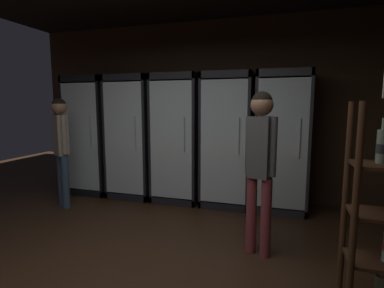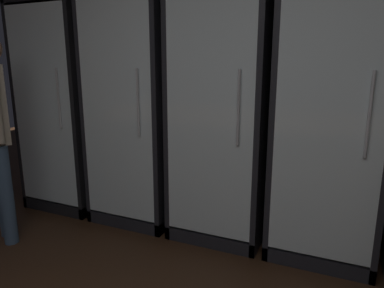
{
  "view_description": "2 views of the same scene",
  "coord_description": "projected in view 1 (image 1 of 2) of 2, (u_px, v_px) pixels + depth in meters",
  "views": [
    {
      "loc": [
        1.14,
        -1.64,
        1.49
      ],
      "look_at": [
        -0.09,
        2.46,
        0.92
      ],
      "focal_mm": 27.54,
      "sensor_mm": 36.0,
      "label": 1
    },
    {
      "loc": [
        0.5,
        0.08,
        1.37
      ],
      "look_at": [
        -0.52,
        2.36,
        0.78
      ],
      "focal_mm": 32.97,
      "sensor_mm": 36.0,
      "label": 2
    }
  ],
  "objects": [
    {
      "name": "wall_back",
      "position": [
        207.0,
        110.0,
        4.77
      ],
      "size": [
        6.0,
        0.06,
        2.8
      ],
      "primitive_type": "cube",
      "color": "#382619",
      "rests_on": "ground"
    },
    {
      "name": "shopper_near",
      "position": [
        61.0,
        140.0,
        4.21
      ],
      "size": [
        0.29,
        0.23,
        1.58
      ],
      "color": "#384C66",
      "rests_on": "ground"
    },
    {
      "name": "cooler_center",
      "position": [
        179.0,
        140.0,
        4.62
      ],
      "size": [
        0.72,
        0.69,
        1.95
      ],
      "color": "black",
      "rests_on": "ground"
    },
    {
      "name": "cooler_far_left",
      "position": [
        94.0,
        136.0,
        5.06
      ],
      "size": [
        0.72,
        0.69,
        1.95
      ],
      "color": "black",
      "rests_on": "ground"
    },
    {
      "name": "shopper_far",
      "position": [
        260.0,
        155.0,
        2.83
      ],
      "size": [
        0.3,
        0.22,
        1.62
      ],
      "color": "brown",
      "rests_on": "ground"
    },
    {
      "name": "cooler_left",
      "position": [
        135.0,
        138.0,
        4.84
      ],
      "size": [
        0.72,
        0.69,
        1.95
      ],
      "color": "black",
      "rests_on": "ground"
    },
    {
      "name": "cooler_right",
      "position": [
        228.0,
        141.0,
        4.4
      ],
      "size": [
        0.72,
        0.69,
        1.95
      ],
      "color": "black",
      "rests_on": "ground"
    },
    {
      "name": "cooler_far_right",
      "position": [
        282.0,
        143.0,
        4.18
      ],
      "size": [
        0.72,
        0.69,
        1.95
      ],
      "color": "#2B2B30",
      "rests_on": "ground"
    }
  ]
}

